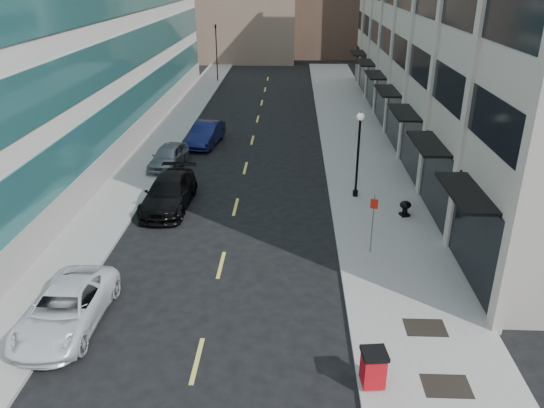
# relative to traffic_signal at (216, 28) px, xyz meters

# --- Properties ---
(ground) EXTENTS (160.00, 160.00, 0.00)m
(ground) POSITION_rel_traffic_signal_xyz_m (5.50, -48.00, -5.72)
(ground) COLOR black
(ground) RESTS_ON ground
(sidewalk_right) EXTENTS (5.00, 80.00, 0.15)m
(sidewalk_right) POSITION_rel_traffic_signal_xyz_m (13.00, -28.00, -5.64)
(sidewalk_right) COLOR gray
(sidewalk_right) RESTS_ON ground
(sidewalk_left) EXTENTS (3.00, 80.00, 0.15)m
(sidewalk_left) POSITION_rel_traffic_signal_xyz_m (-1.00, -28.00, -5.64)
(sidewalk_left) COLOR gray
(sidewalk_left) RESTS_ON ground
(building_right) EXTENTS (15.30, 46.50, 18.25)m
(building_right) POSITION_rel_traffic_signal_xyz_m (22.44, -21.01, 3.28)
(building_right) COLOR #B2A996
(building_right) RESTS_ON ground
(grate_mid) EXTENTS (1.40, 1.00, 0.01)m
(grate_mid) POSITION_rel_traffic_signal_xyz_m (13.10, -47.00, -5.56)
(grate_mid) COLOR black
(grate_mid) RESTS_ON sidewalk_right
(grate_far) EXTENTS (1.40, 1.00, 0.01)m
(grate_far) POSITION_rel_traffic_signal_xyz_m (13.10, -44.20, -5.56)
(grate_far) COLOR black
(grate_far) RESTS_ON sidewalk_right
(road_centerline) EXTENTS (0.15, 68.20, 0.01)m
(road_centerline) POSITION_rel_traffic_signal_xyz_m (5.50, -31.00, -5.71)
(road_centerline) COLOR #D8CC4C
(road_centerline) RESTS_ON ground
(traffic_signal) EXTENTS (0.66, 0.66, 6.98)m
(traffic_signal) POSITION_rel_traffic_signal_xyz_m (0.00, 0.00, 0.00)
(traffic_signal) COLOR black
(traffic_signal) RESTS_ON ground
(car_white_van) EXTENTS (2.46, 5.19, 1.43)m
(car_white_van) POSITION_rel_traffic_signal_xyz_m (0.70, -44.38, -5.00)
(car_white_van) COLOR white
(car_white_van) RESTS_ON ground
(car_black_pickup) EXTENTS (2.36, 5.54, 1.59)m
(car_black_pickup) POSITION_rel_traffic_signal_xyz_m (2.05, -34.12, -4.92)
(car_black_pickup) COLOR black
(car_black_pickup) RESTS_ON ground
(car_silver_sedan) EXTENTS (2.19, 4.47, 1.47)m
(car_silver_sedan) POSITION_rel_traffic_signal_xyz_m (0.70, -28.11, -4.98)
(car_silver_sedan) COLOR gray
(car_silver_sedan) RESTS_ON ground
(car_blue_sedan) EXTENTS (2.31, 4.99, 1.58)m
(car_blue_sedan) POSITION_rel_traffic_signal_xyz_m (2.30, -23.21, -4.93)
(car_blue_sedan) COLOR #121745
(car_blue_sedan) RESTS_ON ground
(trash_bin) EXTENTS (0.81, 0.86, 1.19)m
(trash_bin) POSITION_rel_traffic_signal_xyz_m (10.90, -47.00, -4.93)
(trash_bin) COLOR #B90C15
(trash_bin) RESTS_ON sidewalk_right
(lamppost) EXTENTS (0.39, 0.39, 4.71)m
(lamppost) POSITION_rel_traffic_signal_xyz_m (11.90, -32.60, -2.80)
(lamppost) COLOR black
(lamppost) RESTS_ON sidewalk_right
(sign_post) EXTENTS (0.31, 0.11, 2.69)m
(sign_post) POSITION_rel_traffic_signal_xyz_m (11.90, -38.90, -3.86)
(sign_post) COLOR slate
(sign_post) RESTS_ON sidewalk_right
(urn_planter) EXTENTS (0.57, 0.57, 0.78)m
(urn_planter) POSITION_rel_traffic_signal_xyz_m (14.10, -35.06, -5.09)
(urn_planter) COLOR black
(urn_planter) RESTS_ON sidewalk_right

